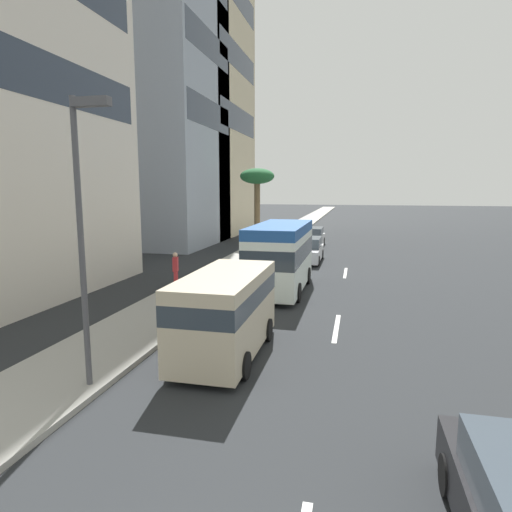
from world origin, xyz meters
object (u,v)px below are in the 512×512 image
van_fourth (226,309)px  car_fifth (308,250)px  car_third (312,238)px  palm_tree (257,180)px  pedestrian_near_lamp (176,269)px  minibus_second (281,255)px  street_lamp (84,213)px

van_fourth → car_fifth: (17.15, -0.45, -0.63)m
car_third → palm_tree: size_ratio=0.75×
car_third → car_fifth: size_ratio=1.05×
pedestrian_near_lamp → car_third: bearing=-24.5°
car_fifth → pedestrian_near_lamp: size_ratio=2.61×
minibus_second → car_third: bearing=-179.3°
pedestrian_near_lamp → palm_tree: 17.81m
car_third → pedestrian_near_lamp: bearing=-14.3°
car_third → street_lamp: bearing=-4.9°
van_fourth → car_fifth: van_fourth is taller
pedestrian_near_lamp → street_lamp: bearing=-178.1°
van_fourth → pedestrian_near_lamp: size_ratio=2.83×
van_fourth → palm_tree: (24.31, 4.65, 4.12)m
minibus_second → car_fifth: bearing=178.0°
car_third → pedestrian_near_lamp: 18.38m
car_third → van_fourth: (-24.86, -0.06, 0.64)m
car_third → car_fifth: (-7.71, -0.51, 0.01)m
pedestrian_near_lamp → palm_tree: (17.26, 0.04, 4.40)m
pedestrian_near_lamp → street_lamp: (-9.97, -2.15, 3.18)m
car_third → van_fourth: van_fourth is taller
car_fifth → palm_tree: 10.00m
car_third → palm_tree: 6.64m
pedestrian_near_lamp → car_fifth: bearing=-36.8°
van_fourth → car_fifth: size_ratio=1.09×
van_fourth → car_fifth: bearing=178.5°
car_third → car_fifth: 7.72m
minibus_second → street_lamp: bearing=-12.9°
minibus_second → street_lamp: 11.90m
car_third → van_fourth: bearing=0.1°
van_fourth → pedestrian_near_lamp: bearing=-146.8°
minibus_second → car_fifth: minibus_second is taller
car_fifth → car_third: bearing=-176.2°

